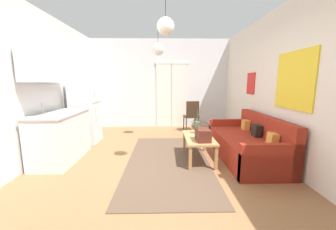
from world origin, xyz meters
name	(u,v)px	position (x,y,z in m)	size (l,w,h in m)	color
ground_plane	(157,175)	(0.00, 0.00, -0.05)	(4.93, 7.41, 0.10)	#8E603D
wall_back	(160,84)	(0.01, 3.45, 1.38)	(4.53, 0.13, 2.78)	silver
wall_right	(300,86)	(2.21, 0.00, 1.39)	(0.12, 7.01, 2.78)	silver
wall_left	(7,86)	(-2.21, 0.00, 1.39)	(0.12, 7.01, 2.78)	white
area_rug	(168,161)	(0.19, 0.47, 0.01)	(1.47, 2.98, 0.01)	brown
couch	(249,145)	(1.74, 0.60, 0.27)	(0.91, 1.98, 0.82)	maroon
coffee_table	(199,140)	(0.77, 0.55, 0.39)	(0.51, 1.02, 0.44)	#B27F4C
bamboo_vase	(197,127)	(0.78, 0.80, 0.57)	(0.09, 0.09, 0.46)	#47704C
handbag	(203,135)	(0.80, 0.29, 0.55)	(0.23, 0.35, 0.34)	#512319
refrigerator	(85,110)	(-1.77, 1.74, 0.80)	(0.60, 0.60, 1.60)	white
kitchen_counter	(58,119)	(-1.83, 0.59, 0.78)	(0.63, 1.29, 2.08)	silver
accent_chair	(192,115)	(0.94, 2.77, 0.50)	(0.47, 0.45, 0.90)	#382619
pendant_lamp_near	(166,26)	(0.15, 0.10, 2.27)	(0.26, 0.26, 0.64)	black
pendant_lamp_far	(158,49)	(-0.01, 1.88, 2.22)	(0.29, 0.29, 0.71)	black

